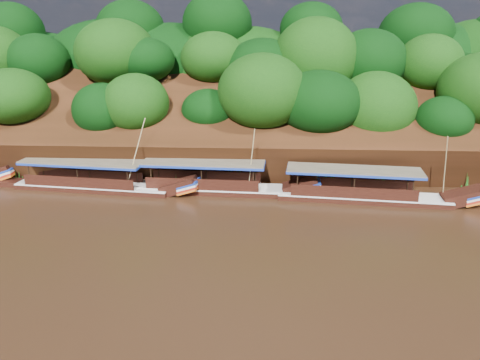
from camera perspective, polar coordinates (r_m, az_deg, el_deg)
name	(u,v)px	position (r m, az deg, el deg)	size (l,w,h in m)	color
ground	(229,230)	(32.18, -1.36, -6.09)	(160.00, 160.00, 0.00)	black
riverbank	(244,132)	(53.25, 0.44, 5.86)	(120.00, 30.06, 19.40)	black
boat_0	(374,194)	(38.66, 15.96, -1.65)	(16.03, 4.25, 6.30)	black
boat_1	(223,185)	(39.14, -2.11, -0.67)	(15.41, 3.29, 6.20)	black
boat_2	(103,184)	(41.34, -16.41, -0.43)	(16.04, 3.89, 6.69)	black
reeds	(196,176)	(40.97, -5.33, 0.53)	(48.40, 2.25, 1.98)	#1E5816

